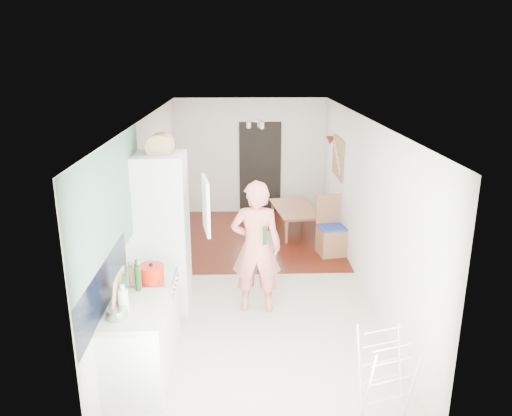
{
  "coord_description": "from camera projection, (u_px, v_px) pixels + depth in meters",
  "views": [
    {
      "loc": [
        -0.21,
        -7.11,
        3.38
      ],
      "look_at": [
        0.01,
        0.2,
        1.11
      ],
      "focal_mm": 35.0,
      "sensor_mm": 36.0,
      "label": 1
    }
  ],
  "objects": [
    {
      "name": "held_bottle",
      "position": [
        265.0,
        235.0,
        6.37
      ],
      "size": [
        0.05,
        0.05,
        0.24
      ],
      "primitive_type": "cylinder",
      "color": "#163F17",
      "rests_on": "person"
    },
    {
      "name": "tile_splashback",
      "position": [
        105.0,
        287.0,
        4.97
      ],
      "size": [
        0.02,
        1.9,
        0.5
      ],
      "primitive_type": "cube",
      "color": "black",
      "rests_on": "room_shell"
    },
    {
      "name": "doorway_recess",
      "position": [
        260.0,
        168.0,
        10.82
      ],
      "size": [
        0.9,
        0.04,
        2.0
      ],
      "primitive_type": "cube",
      "color": "black",
      "rests_on": "room_shell"
    },
    {
      "name": "fridge_interior",
      "position": [
        185.0,
        199.0,
        6.56
      ],
      "size": [
        0.02,
        0.52,
        0.66
      ],
      "primitive_type": "cube",
      "color": "white",
      "rests_on": "room_shell"
    },
    {
      "name": "cooker_top",
      "position": [
        148.0,
        278.0,
        5.77
      ],
      "size": [
        0.6,
        0.6,
        0.04
      ],
      "primitive_type": "cube",
      "color": "#BABABC",
      "rests_on": "room_shell"
    },
    {
      "name": "sage_wall_panel",
      "position": [
        112.0,
        204.0,
        5.29
      ],
      "size": [
        0.02,
        3.0,
        1.3
      ],
      "primitive_type": "cube",
      "color": "slate",
      "rests_on": "room_shell"
    },
    {
      "name": "dining_table",
      "position": [
        296.0,
        221.0,
        9.85
      ],
      "size": [
        0.83,
        1.28,
        0.42
      ],
      "primitive_type": "imported",
      "rotation": [
        0.0,
        0.0,
        1.71
      ],
      "color": "#915A42",
      "rests_on": "floor"
    },
    {
      "name": "stool",
      "position": [
        267.0,
        256.0,
        8.18
      ],
      "size": [
        0.3,
        0.3,
        0.39
      ],
      "primitive_type": null,
      "rotation": [
        0.0,
        0.0,
        -0.03
      ],
      "color": "#915A42",
      "rests_on": "floor"
    },
    {
      "name": "fridge_door",
      "position": [
        206.0,
        205.0,
        6.28
      ],
      "size": [
        0.14,
        0.56,
        0.7
      ],
      "primitive_type": "cube",
      "rotation": [
        0.0,
        0.0,
        -1.4
      ],
      "color": "white",
      "rests_on": "room_shell"
    },
    {
      "name": "red_casserole",
      "position": [
        151.0,
        272.0,
        5.66
      ],
      "size": [
        0.3,
        0.3,
        0.17
      ],
      "primitive_type": "cylinder",
      "rotation": [
        0.0,
        0.0,
        -0.03
      ],
      "color": "red",
      "rests_on": "cooker_top"
    },
    {
      "name": "base_cabinet",
      "position": [
        138.0,
        350.0,
        5.19
      ],
      "size": [
        0.6,
        0.9,
        0.86
      ],
      "primitive_type": "cube",
      "color": "white",
      "rests_on": "room_shell"
    },
    {
      "name": "floor",
      "position": [
        256.0,
        280.0,
        7.79
      ],
      "size": [
        3.2,
        7.0,
        0.01
      ],
      "primitive_type": "cube",
      "color": "beige",
      "rests_on": "ground"
    },
    {
      "name": "worktop",
      "position": [
        135.0,
        310.0,
        5.06
      ],
      "size": [
        0.62,
        0.92,
        0.06
      ],
      "primitive_type": "cube",
      "color": "beige",
      "rests_on": "room_shell"
    },
    {
      "name": "dining_chair",
      "position": [
        332.0,
        226.0,
        8.62
      ],
      "size": [
        0.51,
        0.51,
        1.04
      ],
      "primitive_type": null,
      "rotation": [
        0.0,
        0.0,
        0.18
      ],
      "color": "#915A42",
      "rests_on": "floor"
    },
    {
      "name": "person",
      "position": [
        256.0,
        236.0,
        6.58
      ],
      "size": [
        0.82,
        0.57,
        2.16
      ],
      "primitive_type": "imported",
      "rotation": [
        0.0,
        0.0,
        3.08
      ],
      "color": "#DF7365",
      "rests_on": "floor"
    },
    {
      "name": "bottle_c",
      "position": [
        124.0,
        302.0,
        4.91
      ],
      "size": [
        0.12,
        0.12,
        0.24
      ],
      "primitive_type": "cylinder",
      "rotation": [
        0.0,
        0.0,
        0.19
      ],
      "color": "silver",
      "rests_on": "worktop"
    },
    {
      "name": "drying_rack",
      "position": [
        385.0,
        375.0,
        4.81
      ],
      "size": [
        0.52,
        0.5,
        0.84
      ],
      "primitive_type": null,
      "rotation": [
        0.0,
        0.0,
        0.3
      ],
      "color": "white",
      "rests_on": "floor"
    },
    {
      "name": "pinboard",
      "position": [
        338.0,
        157.0,
        9.19
      ],
      "size": [
        0.03,
        0.9,
        0.7
      ],
      "primitive_type": "cube",
      "color": "tan",
      "rests_on": "room_shell"
    },
    {
      "name": "pepper_mill_back",
      "position": [
        131.0,
        275.0,
        5.52
      ],
      "size": [
        0.07,
        0.07,
        0.22
      ],
      "primitive_type": "cylinder",
      "rotation": [
        0.0,
        0.0,
        0.24
      ],
      "color": "tan",
      "rests_on": "worktop"
    },
    {
      "name": "wall_sconce",
      "position": [
        330.0,
        141.0,
        9.75
      ],
      "size": [
        0.18,
        0.18,
        0.16
      ],
      "primitive_type": "cone",
      "color": "maroon",
      "rests_on": "room_shell"
    },
    {
      "name": "fridge_housing",
      "position": [
        163.0,
        233.0,
        6.69
      ],
      "size": [
        0.66,
        0.66,
        2.15
      ],
      "primitive_type": "cube",
      "color": "white",
      "rests_on": "room_shell"
    },
    {
      "name": "pinboard_frame",
      "position": [
        337.0,
        157.0,
        9.19
      ],
      "size": [
        0.0,
        0.94,
        0.74
      ],
      "primitive_type": "cube",
      "color": "#915A42",
      "rests_on": "room_shell"
    },
    {
      "name": "bottle_a",
      "position": [
        123.0,
        289.0,
        5.11
      ],
      "size": [
        0.09,
        0.09,
        0.3
      ],
      "primitive_type": "cylinder",
      "rotation": [
        0.0,
        0.0,
        0.33
      ],
      "color": "#163F17",
      "rests_on": "worktop"
    },
    {
      "name": "chopping_boards",
      "position": [
        118.0,
        291.0,
        4.97
      ],
      "size": [
        0.13,
        0.29,
        0.39
      ],
      "primitive_type": null,
      "rotation": [
        0.0,
        0.0,
        0.31
      ],
      "color": "tan",
      "rests_on": "worktop"
    },
    {
      "name": "bread_bin",
      "position": [
        160.0,
        146.0,
        6.39
      ],
      "size": [
        0.36,
        0.34,
        0.18
      ],
      "primitive_type": null,
      "rotation": [
        0.0,
        0.0,
        0.02
      ],
      "color": "tan",
      "rests_on": "fridge_housing"
    },
    {
      "name": "grey_drape",
      "position": [
        265.0,
        241.0,
        8.07
      ],
      "size": [
        0.44,
        0.44,
        0.19
      ],
      "primitive_type": "cube",
      "rotation": [
        0.0,
        0.0,
        0.04
      ],
      "color": "gray",
      "rests_on": "stool"
    },
    {
      "name": "bottle_b",
      "position": [
        138.0,
        278.0,
        5.38
      ],
      "size": [
        0.07,
        0.07,
        0.29
      ],
      "primitive_type": "cylinder",
      "rotation": [
        0.0,
        0.0,
        0.07
      ],
      "color": "#163F17",
      "rests_on": "worktop"
    },
    {
      "name": "range_cooker",
      "position": [
        151.0,
        313.0,
        5.91
      ],
      "size": [
        0.6,
        0.6,
        0.88
      ],
      "primitive_type": "cube",
      "color": "white",
      "rests_on": "room_shell"
    },
    {
      "name": "steel_pan",
      "position": [
        117.0,
        313.0,
        4.83
      ],
      "size": [
        0.26,
        0.26,
        0.1
      ],
      "primitive_type": "cylinder",
      "rotation": [
        0.0,
        0.0,
        -0.29
      ],
      "color": "#BABABC",
      "rests_on": "worktop"
    },
    {
      "name": "room_shell",
      "position": [
        256.0,
        203.0,
        7.42
      ],
      "size": [
        3.2,
        7.0,
        2.5
      ],
      "primitive_type": null,
      "color": "silver",
      "rests_on": "ground"
    },
    {
      "name": "wood_floor_overlay",
      "position": [
        253.0,
        238.0,
        9.56
      ],
      "size": [
        3.2,
        3.3,
        0.01
      ],
      "primitive_type": "cube",
      "color": "#59150B",
      "rests_on": "room_shell"
    },
    {
      "name": "pepper_mill_front",
      "position": [
        138.0,
        277.0,
        5.46
      ],
      "size": [
        0.08,
        0.08,
        0.24
      ],
      "primitive_type": "cylinder",
      "rotation": [
        0.0,
        0.0,
        0.23
      ],
      "color": "tan",
      "rests_on": "worktop"
    }
  ]
}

